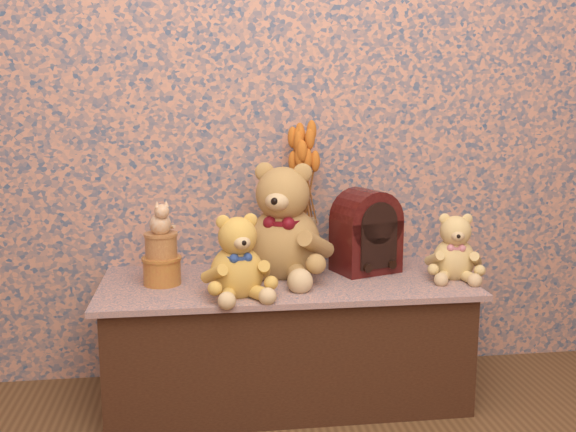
{
  "coord_description": "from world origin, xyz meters",
  "views": [
    {
      "loc": [
        -0.29,
        -1.0,
        1.09
      ],
      "look_at": [
        0.0,
        1.19,
        0.68
      ],
      "focal_mm": 41.01,
      "sensor_mm": 36.0,
      "label": 1
    }
  ],
  "objects_px": {
    "cathedral_radio": "(366,231)",
    "ceramic_vase": "(301,243)",
    "teddy_medium": "(237,252)",
    "biscuit_tin_lower": "(162,271)",
    "teddy_large": "(284,216)",
    "teddy_small": "(454,243)",
    "cat_figurine": "(160,217)"
  },
  "relations": [
    {
      "from": "cat_figurine",
      "to": "cathedral_radio",
      "type": "bearing_deg",
      "value": -10.67
    },
    {
      "from": "ceramic_vase",
      "to": "cathedral_radio",
      "type": "bearing_deg",
      "value": -19.98
    },
    {
      "from": "cathedral_radio",
      "to": "teddy_large",
      "type": "bearing_deg",
      "value": 163.55
    },
    {
      "from": "teddy_large",
      "to": "ceramic_vase",
      "type": "bearing_deg",
      "value": 73.68
    },
    {
      "from": "teddy_medium",
      "to": "biscuit_tin_lower",
      "type": "relative_size",
      "value": 2.25
    },
    {
      "from": "teddy_small",
      "to": "biscuit_tin_lower",
      "type": "bearing_deg",
      "value": -170.45
    },
    {
      "from": "teddy_medium",
      "to": "ceramic_vase",
      "type": "height_order",
      "value": "teddy_medium"
    },
    {
      "from": "teddy_small",
      "to": "ceramic_vase",
      "type": "height_order",
      "value": "teddy_small"
    },
    {
      "from": "cathedral_radio",
      "to": "cat_figurine",
      "type": "height_order",
      "value": "cathedral_radio"
    },
    {
      "from": "cat_figurine",
      "to": "teddy_large",
      "type": "bearing_deg",
      "value": -9.01
    },
    {
      "from": "biscuit_tin_lower",
      "to": "ceramic_vase",
      "type": "bearing_deg",
      "value": 16.99
    },
    {
      "from": "teddy_large",
      "to": "cat_figurine",
      "type": "bearing_deg",
      "value": -151.21
    },
    {
      "from": "teddy_medium",
      "to": "cathedral_radio",
      "type": "relative_size",
      "value": 0.95
    },
    {
      "from": "teddy_small",
      "to": "cathedral_radio",
      "type": "distance_m",
      "value": 0.32
    },
    {
      "from": "cathedral_radio",
      "to": "teddy_medium",
      "type": "bearing_deg",
      "value": -174.25
    },
    {
      "from": "teddy_small",
      "to": "teddy_large",
      "type": "bearing_deg",
      "value": -177.84
    },
    {
      "from": "teddy_small",
      "to": "biscuit_tin_lower",
      "type": "relative_size",
      "value": 1.95
    },
    {
      "from": "teddy_large",
      "to": "teddy_small",
      "type": "bearing_deg",
      "value": 11.09
    },
    {
      "from": "teddy_small",
      "to": "cathedral_radio",
      "type": "bearing_deg",
      "value": 168.95
    },
    {
      "from": "teddy_medium",
      "to": "teddy_small",
      "type": "xyz_separation_m",
      "value": [
        0.78,
        0.11,
        -0.02
      ]
    },
    {
      "from": "teddy_small",
      "to": "ceramic_vase",
      "type": "relative_size",
      "value": 1.34
    },
    {
      "from": "teddy_small",
      "to": "cathedral_radio",
      "type": "relative_size",
      "value": 0.82
    },
    {
      "from": "teddy_large",
      "to": "ceramic_vase",
      "type": "distance_m",
      "value": 0.18
    },
    {
      "from": "teddy_medium",
      "to": "teddy_small",
      "type": "distance_m",
      "value": 0.79
    },
    {
      "from": "cathedral_radio",
      "to": "cat_figurine",
      "type": "relative_size",
      "value": 2.55
    },
    {
      "from": "teddy_medium",
      "to": "cathedral_radio",
      "type": "height_order",
      "value": "cathedral_radio"
    },
    {
      "from": "cathedral_radio",
      "to": "biscuit_tin_lower",
      "type": "xyz_separation_m",
      "value": [
        -0.74,
        -0.07,
        -0.11
      ]
    },
    {
      "from": "teddy_medium",
      "to": "cathedral_radio",
      "type": "distance_m",
      "value": 0.54
    },
    {
      "from": "teddy_large",
      "to": "teddy_small",
      "type": "relative_size",
      "value": 1.75
    },
    {
      "from": "ceramic_vase",
      "to": "biscuit_tin_lower",
      "type": "bearing_deg",
      "value": -163.01
    },
    {
      "from": "cathedral_radio",
      "to": "ceramic_vase",
      "type": "distance_m",
      "value": 0.25
    },
    {
      "from": "teddy_medium",
      "to": "biscuit_tin_lower",
      "type": "height_order",
      "value": "teddy_medium"
    }
  ]
}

